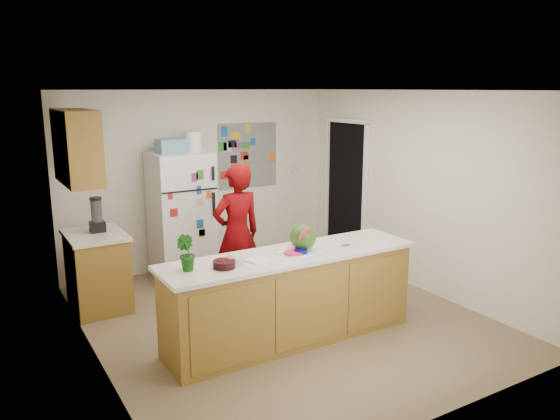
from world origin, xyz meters
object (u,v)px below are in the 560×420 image
refrigerator (181,216)px  watermelon (303,237)px  person (237,235)px  cherry_bowl (224,264)px

refrigerator → watermelon: 2.41m
person → watermelon: bearing=95.4°
watermelon → cherry_bowl: size_ratio=1.29×
refrigerator → person: 1.23m
person → watermelon: person is taller
person → cherry_bowl: 1.45m
refrigerator → watermelon: size_ratio=6.43×
person → cherry_bowl: person is taller
watermelon → person: bearing=98.4°
person → watermelon: (0.17, -1.16, 0.22)m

